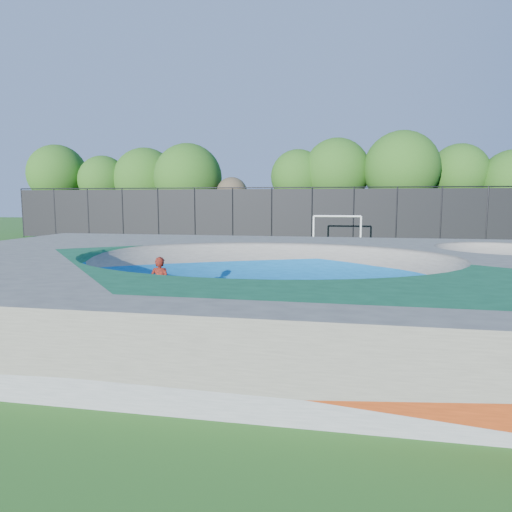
{
  "coord_description": "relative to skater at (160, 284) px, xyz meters",
  "views": [
    {
      "loc": [
        2.14,
        -12.86,
        3.09
      ],
      "look_at": [
        -0.83,
        3.0,
        1.1
      ],
      "focal_mm": 32.0,
      "sensor_mm": 36.0,
      "label": 1
    }
  ],
  "objects": [
    {
      "name": "soccer_goal",
      "position": [
        4.64,
        18.55,
        0.68
      ],
      "size": [
        3.17,
        0.12,
        2.09
      ],
      "color": "white",
      "rests_on": "ground"
    },
    {
      "name": "fence",
      "position": [
        2.77,
        22.11,
        1.33
      ],
      "size": [
        48.09,
        0.09,
        4.04
      ],
      "color": "black",
      "rests_on": "ground"
    },
    {
      "name": "treeline",
      "position": [
        2.73,
        27.43,
        4.36
      ],
      "size": [
        54.5,
        7.62,
        8.54
      ],
      "color": "#3E2D1F",
      "rests_on": "ground"
    },
    {
      "name": "skate_deck",
      "position": [
        2.77,
        1.11,
        -0.02
      ],
      "size": [
        22.0,
        14.0,
        1.5
      ],
      "primitive_type": "cube",
      "color": "gray",
      "rests_on": "ground"
    },
    {
      "name": "ground",
      "position": [
        2.77,
        1.11,
        -0.77
      ],
      "size": [
        120.0,
        120.0,
        0.0
      ],
      "primitive_type": "plane",
      "color": "#29641B",
      "rests_on": "ground"
    },
    {
      "name": "skateboard",
      "position": [
        0.0,
        0.0,
        -0.74
      ],
      "size": [
        0.8,
        0.32,
        0.05
      ],
      "primitive_type": "cube",
      "rotation": [
        0.0,
        0.0,
        -0.13
      ],
      "color": "black",
      "rests_on": "ground"
    },
    {
      "name": "skater",
      "position": [
        0.0,
        0.0,
        0.0
      ],
      "size": [
        0.57,
        0.38,
        1.54
      ],
      "primitive_type": "imported",
      "rotation": [
        0.0,
        0.0,
        3.16
      ],
      "color": "red",
      "rests_on": "ground"
    }
  ]
}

